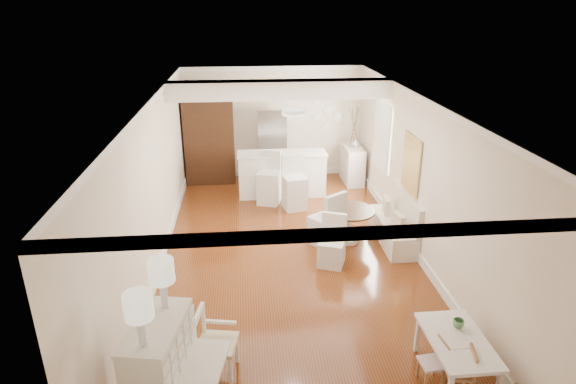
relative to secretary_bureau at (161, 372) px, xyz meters
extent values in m
plane|color=brown|center=(1.70, 3.33, -0.62)|extent=(9.00, 9.00, 0.00)
cube|color=white|center=(1.70, 3.33, 2.18)|extent=(4.50, 9.00, 0.04)
cube|color=silver|center=(1.70, 7.83, 0.78)|extent=(4.50, 0.04, 2.80)
cube|color=silver|center=(-0.55, 3.33, 0.78)|extent=(0.04, 9.00, 2.80)
cube|color=silver|center=(3.95, 3.33, 0.78)|extent=(0.04, 9.00, 2.80)
cube|color=white|center=(1.70, 5.53, 2.00)|extent=(4.50, 0.45, 0.36)
cube|color=tan|center=(3.92, 3.83, 0.93)|extent=(0.04, 0.84, 1.04)
cube|color=white|center=(3.93, 5.73, 0.93)|extent=(0.04, 1.10, 1.40)
cylinder|color=#381E11|center=(0.50, 7.81, 1.23)|extent=(0.30, 0.03, 0.30)
cylinder|color=white|center=(1.70, 2.83, 2.13)|extent=(0.36, 0.36, 0.08)
cube|color=white|center=(0.00, 0.00, 0.00)|extent=(1.13, 1.15, 1.24)
cube|color=white|center=(0.55, 0.65, -0.19)|extent=(0.58, 0.58, 0.86)
cube|color=silver|center=(3.39, 0.30, -0.34)|extent=(0.68, 1.12, 0.56)
cube|color=#A17249|center=(3.33, 0.05, -0.31)|extent=(0.35, 0.35, 0.62)
cube|color=#9C6C47|center=(3.08, 0.25, -0.33)|extent=(0.30, 0.30, 0.58)
cube|color=silver|center=(3.69, 3.83, -0.13)|extent=(0.52, 1.60, 0.98)
cylinder|color=#462B16|center=(2.86, 3.95, -0.30)|extent=(1.16, 1.16, 0.65)
cube|color=white|center=(2.39, 3.11, -0.17)|extent=(0.55, 0.56, 0.89)
cube|color=silver|center=(2.42, 3.88, -0.08)|extent=(0.72, 0.72, 1.07)
cube|color=white|center=(1.80, 6.43, -0.10)|extent=(2.05, 0.65, 1.03)
cube|color=silver|center=(1.47, 5.95, -0.03)|extent=(0.59, 0.59, 1.18)
cube|color=silver|center=(2.01, 5.58, -0.03)|extent=(0.55, 0.55, 1.18)
cube|color=#381E11|center=(0.10, 7.51, 0.53)|extent=(1.20, 0.60, 2.30)
imported|color=silver|center=(2.00, 7.48, 0.28)|extent=(0.75, 0.65, 1.80)
cube|color=beige|center=(3.62, 7.11, -0.16)|extent=(0.45, 0.97, 0.92)
imported|color=#56935F|center=(3.48, 0.51, 0.00)|extent=(0.17, 0.17, 0.11)
imported|color=silver|center=(3.67, 7.11, 0.40)|extent=(0.20, 0.20, 0.20)
camera|label=1|loc=(0.97, -4.11, 3.64)|focal=30.00mm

